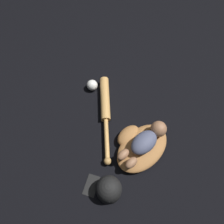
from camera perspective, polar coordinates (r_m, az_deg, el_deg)
ground_plane at (r=1.35m, az=5.73°, el=-9.74°), size 6.00×6.00×0.00m
baseball_glove at (r=1.32m, az=7.30°, el=-8.67°), size 0.40×0.33×0.07m
baby_figure at (r=1.25m, az=8.93°, el=-7.34°), size 0.34×0.19×0.09m
baseball_bat at (r=1.44m, az=-1.76°, el=1.39°), size 0.54×0.38×0.06m
baseball at (r=1.54m, az=-5.20°, el=7.00°), size 0.08×0.08×0.08m
baseball_cap at (r=1.22m, az=-0.91°, el=-19.46°), size 0.16×0.22×0.14m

